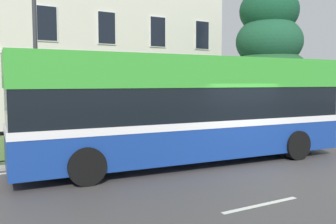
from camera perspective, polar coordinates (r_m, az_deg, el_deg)
The scene contains 7 objects.
ground_plane at distance 11.52m, azimuth 10.97°, elevation -8.21°, with size 60.00×56.00×0.18m.
georgian_townhouse at distance 25.50m, azimuth -13.86°, elevation 13.56°, with size 15.80×10.98×12.75m.
iron_verge_railing at distance 13.63m, azimuth 0.90°, elevation -3.39°, with size 12.08×0.04×0.97m.
evergreen_tree at distance 20.30m, azimuth 15.18°, elevation 5.85°, with size 5.13×5.13×7.77m.
single_decker_bus at distance 11.39m, azimuth 3.13°, elevation 0.62°, with size 10.67×3.09×3.30m.
street_lamp_post at distance 13.02m, azimuth -20.18°, elevation 11.97°, with size 0.36×0.24×7.27m.
litter_bin at distance 14.24m, azimuth 2.79°, elevation -2.57°, with size 0.54×0.54×1.23m.
Camera 1 is at (-7.27, -7.27, 2.55)m, focal length 38.83 mm.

